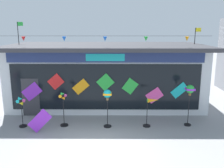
{
  "coord_description": "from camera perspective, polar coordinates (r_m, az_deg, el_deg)",
  "views": [
    {
      "loc": [
        0.73,
        -8.54,
        4.56
      ],
      "look_at": [
        0.65,
        3.16,
        1.87
      ],
      "focal_mm": 39.54,
      "sensor_mm": 36.0,
      "label": 1
    }
  ],
  "objects": [
    {
      "name": "wind_spinner_right",
      "position": [
        11.95,
        17.55,
        -1.86
      ],
      "size": [
        0.4,
        0.4,
        1.98
      ],
      "color": "black",
      "rests_on": "ground_plane"
    },
    {
      "name": "ground_plane",
      "position": [
        9.7,
        -4.1,
        -15.08
      ],
      "size": [
        80.0,
        80.0,
        0.0
      ],
      "primitive_type": "plane",
      "color": "gray"
    },
    {
      "name": "wind_spinner_center_right",
      "position": [
        11.6,
        9.04,
        -5.33
      ],
      "size": [
        0.72,
        0.35,
        1.38
      ],
      "color": "black",
      "rests_on": "ground_plane"
    },
    {
      "name": "wind_spinner_center_left",
      "position": [
        11.28,
        -1.07,
        -3.13
      ],
      "size": [
        0.39,
        0.39,
        1.8
      ],
      "color": "black",
      "rests_on": "ground_plane"
    },
    {
      "name": "kite_shop_building",
      "position": [
        14.84,
        -1.26,
        2.34
      ],
      "size": [
        11.22,
        5.33,
        4.87
      ],
      "color": "silver",
      "rests_on": "ground_plane"
    },
    {
      "name": "wind_spinner_left",
      "position": [
        11.74,
        -11.19,
        -5.26
      ],
      "size": [
        0.37,
        0.37,
        1.66
      ],
      "color": "black",
      "rests_on": "ground_plane"
    },
    {
      "name": "display_kite_on_ground",
      "position": [
        11.44,
        -16.34,
        -8.15
      ],
      "size": [
        1.08,
        0.18,
        1.08
      ],
      "primitive_type": "cube",
      "rotation": [
        -0.16,
        0.79,
        0.0
      ],
      "color": "purple",
      "rests_on": "ground_plane"
    },
    {
      "name": "wind_spinner_far_left",
      "position": [
        12.17,
        -20.22,
        -5.39
      ],
      "size": [
        0.38,
        0.36,
        1.46
      ],
      "color": "black",
      "rests_on": "ground_plane"
    }
  ]
}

